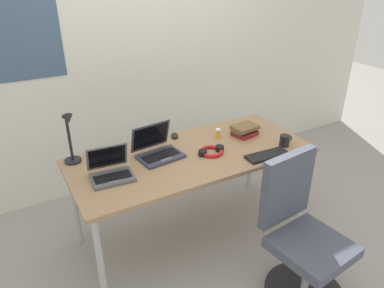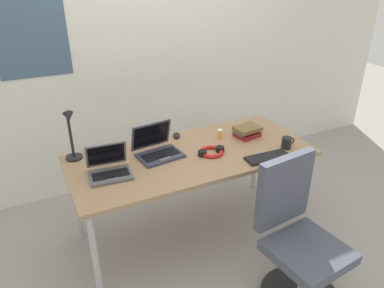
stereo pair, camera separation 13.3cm
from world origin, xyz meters
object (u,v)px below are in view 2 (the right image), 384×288
laptop_by_keyboard (109,169)px  cell_phone (102,154)px  coffee_mug (287,143)px  external_keyboard (267,157)px  computer_mouse (177,135)px  headphones (211,152)px  pill_bottle (220,134)px  laptop_front_right (157,149)px  desk_lamp (71,136)px  book_stack (247,131)px  office_chair (298,246)px

laptop_by_keyboard → cell_phone: bearing=86.4°
coffee_mug → external_keyboard: bearing=-162.3°
computer_mouse → headphones: bearing=-48.4°
computer_mouse → pill_bottle: 0.35m
laptop_front_right → headphones: size_ratio=1.60×
desk_lamp → external_keyboard: desk_lamp is taller
external_keyboard → computer_mouse: (-0.45, 0.62, 0.01)m
desk_lamp → external_keyboard: size_ratio=1.21×
book_stack → office_chair: bearing=-102.3°
laptop_front_right → computer_mouse: size_ratio=3.58×
cell_phone → headphones: bearing=-27.3°
external_keyboard → book_stack: bearing=81.2°
laptop_by_keyboard → office_chair: office_chair is taller
cell_phone → pill_bottle: pill_bottle is taller
laptop_front_right → pill_bottle: laptop_front_right is taller
computer_mouse → coffee_mug: size_ratio=0.85×
laptop_front_right → office_chair: bearing=-58.7°
book_stack → coffee_mug: bearing=-63.6°
external_keyboard → pill_bottle: bearing=110.7°
headphones → book_stack: (0.41, 0.14, 0.03)m
book_stack → office_chair: office_chair is taller
desk_lamp → book_stack: 1.36m
computer_mouse → pill_bottle: pill_bottle is taller
laptop_front_right → coffee_mug: size_ratio=3.04×
cell_phone → pill_bottle: (0.92, -0.14, 0.04)m
laptop_front_right → book_stack: (0.77, -0.02, -0.00)m
external_keyboard → headphones: size_ratio=1.54×
office_chair → computer_mouse: bearing=105.6°
external_keyboard → pill_bottle: pill_bottle is taller
laptop_by_keyboard → computer_mouse: 0.72m
desk_lamp → laptop_by_keyboard: desk_lamp is taller
pill_bottle → headphones: bearing=-133.2°
coffee_mug → office_chair: 0.81m
desk_lamp → external_keyboard: (1.26, -0.58, -0.19)m
desk_lamp → coffee_mug: bearing=-18.9°
computer_mouse → cell_phone: 0.62m
desk_lamp → laptop_by_keyboard: (0.17, -0.30, -0.16)m
laptop_by_keyboard → cell_phone: (0.02, 0.30, -0.04)m
computer_mouse → coffee_mug: bearing=-14.7°
desk_lamp → coffee_mug: 1.58m
laptop_by_keyboard → cell_phone: size_ratio=2.15×
desk_lamp → pill_bottle: (1.11, -0.14, -0.16)m
external_keyboard → coffee_mug: size_ratio=2.92×
headphones → coffee_mug: (0.56, -0.17, 0.03)m
laptop_by_keyboard → book_stack: size_ratio=1.32×
desk_lamp → book_stack: size_ratio=1.81×
pill_bottle → computer_mouse: bearing=149.6°
laptop_by_keyboard → external_keyboard: laptop_by_keyboard is taller
external_keyboard → pill_bottle: 0.47m
headphones → office_chair: size_ratio=0.22×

